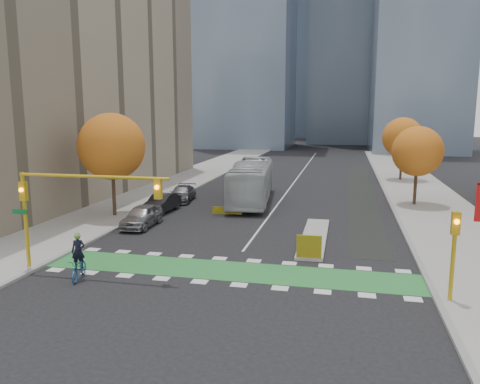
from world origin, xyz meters
The scene contains 23 objects.
ground centered at (0.00, 0.00, 0.00)m, with size 300.00×300.00×0.00m, color black.
sidewalk_west centered at (-13.50, 20.00, 0.07)m, with size 7.00×120.00×0.15m, color gray.
sidewalk_east centered at (13.50, 20.00, 0.07)m, with size 7.00×120.00×0.15m, color gray.
curb_west centered at (-10.00, 20.00, 0.07)m, with size 0.30×120.00×0.16m, color gray.
curb_east centered at (10.00, 20.00, 0.07)m, with size 0.30×120.00×0.16m, color gray.
bike_crossing centered at (0.00, 1.50, 0.01)m, with size 20.00×3.00×0.01m, color #297D36.
centre_line centered at (0.00, 40.00, 0.01)m, with size 0.15×70.00×0.01m, color silver.
bike_lane_paint centered at (7.50, 30.00, 0.01)m, with size 2.50×50.00×0.01m, color black.
median_island centered at (4.00, 9.00, 0.08)m, with size 1.60×10.00×0.16m, color gray.
hazard_board centered at (4.00, 4.20, 0.80)m, with size 1.40×0.12×1.30m, color yellow.
building_west centered at (-24.00, 22.00, 12.50)m, with size 16.00×44.00×25.00m, color gray.
tower_ne centered at (20.00, 85.00, 30.00)m, with size 18.00×24.00×60.00m, color #47566B.
tower_far centered at (-4.00, 140.00, 40.00)m, with size 26.00×26.00×80.00m, color #47566B.
tree_west centered at (-12.00, 12.00, 5.62)m, with size 5.20×5.20×8.22m.
tree_east_near centered at (12.00, 22.00, 4.86)m, with size 4.40×4.40×7.08m.
tree_east_far centered at (12.50, 38.00, 5.24)m, with size 4.80×4.80×7.65m.
traffic_signal_west centered at (-7.93, -0.51, 4.03)m, with size 8.53×0.56×5.20m.
traffic_signal_east centered at (10.50, -0.51, 2.73)m, with size 0.35×0.43×4.10m.
cyclist centered at (-7.00, -1.32, 0.79)m, with size 1.18×2.15×2.36m.
bus centered at (-2.61, 20.75, 1.89)m, with size 3.18×13.58×3.78m, color #B5BBBD.
parked_car_a centered at (-8.52, 9.47, 0.80)m, with size 1.89×4.69×1.60m, color gray.
parked_car_b centered at (-9.00, 14.47, 0.76)m, with size 1.61×4.63×1.53m, color black.
parked_car_c centered at (-9.00, 19.47, 0.71)m, with size 1.99×4.89×1.42m, color #55555A.
Camera 1 is at (5.77, -21.43, 8.28)m, focal length 35.00 mm.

